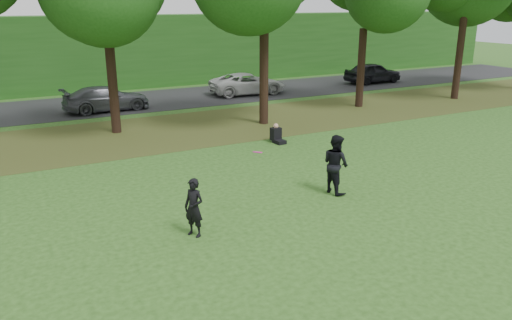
{
  "coord_description": "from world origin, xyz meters",
  "views": [
    {
      "loc": [
        -7.71,
        -9.32,
        5.85
      ],
      "look_at": [
        -1.08,
        3.4,
        1.3
      ],
      "focal_mm": 35.0,
      "sensor_mm": 36.0,
      "label": 1
    }
  ],
  "objects_px": {
    "player_right": "(336,164)",
    "frisbee": "(257,152)",
    "seated_person": "(277,135)",
    "player_left": "(194,208)"
  },
  "relations": [
    {
      "from": "player_left",
      "to": "seated_person",
      "type": "bearing_deg",
      "value": 106.24
    },
    {
      "from": "player_left",
      "to": "player_right",
      "type": "relative_size",
      "value": 0.82
    },
    {
      "from": "frisbee",
      "to": "seated_person",
      "type": "bearing_deg",
      "value": 56.28
    },
    {
      "from": "player_right",
      "to": "seated_person",
      "type": "bearing_deg",
      "value": -17.69
    },
    {
      "from": "player_left",
      "to": "player_right",
      "type": "xyz_separation_m",
      "value": [
        5.11,
        0.86,
        0.17
      ]
    },
    {
      "from": "player_left",
      "to": "frisbee",
      "type": "xyz_separation_m",
      "value": [
        1.96,
        0.21,
        1.17
      ]
    },
    {
      "from": "player_left",
      "to": "frisbee",
      "type": "bearing_deg",
      "value": 65.28
    },
    {
      "from": "player_right",
      "to": "frisbee",
      "type": "height_order",
      "value": "frisbee"
    },
    {
      "from": "player_left",
      "to": "seated_person",
      "type": "distance_m",
      "value": 9.46
    },
    {
      "from": "seated_person",
      "to": "frisbee",
      "type": "bearing_deg",
      "value": -128.68
    }
  ]
}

